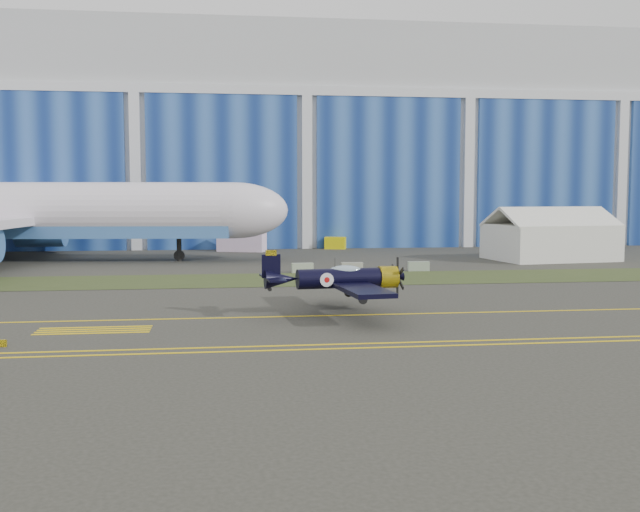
{
  "coord_description": "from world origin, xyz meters",
  "views": [
    {
      "loc": [
        -11.12,
        -48.89,
        7.34
      ],
      "look_at": [
        -4.13,
        4.44,
        2.79
      ],
      "focal_mm": 42.0,
      "sensor_mm": 36.0,
      "label": 1
    }
  ],
  "objects": [
    {
      "name": "tug",
      "position": [
        3.59,
        47.89,
        0.78
      ],
      "size": [
        3.03,
        2.35,
        1.56
      ],
      "primitive_type": "cube",
      "rotation": [
        0.0,
        0.0,
        -0.28
      ],
      "color": "yellow",
      "rests_on": "ground"
    },
    {
      "name": "taxiway_centreline",
      "position": [
        0.0,
        -5.0,
        0.01
      ],
      "size": [
        200.0,
        0.2,
        0.02
      ],
      "primitive_type": "cube",
      "color": "yellow",
      "rests_on": "ground"
    },
    {
      "name": "shipping_container",
      "position": [
        -8.7,
        45.41,
        1.28
      ],
      "size": [
        6.33,
        4.11,
        2.55
      ],
      "primitive_type": "cube",
      "rotation": [
        0.0,
        0.0,
        -0.32
      ],
      "color": "white",
      "rests_on": "ground"
    },
    {
      "name": "ground",
      "position": [
        0.0,
        0.0,
        0.0
      ],
      "size": [
        260.0,
        260.0,
        0.0
      ],
      "primitive_type": "plane",
      "color": "#3A3931",
      "rests_on": "ground"
    },
    {
      "name": "hangar",
      "position": [
        0.0,
        71.79,
        14.96
      ],
      "size": [
        220.0,
        45.7,
        30.0
      ],
      "color": "silver",
      "rests_on": "ground"
    },
    {
      "name": "edge_line_near",
      "position": [
        0.0,
        -14.5,
        0.01
      ],
      "size": [
        80.0,
        0.2,
        0.02
      ],
      "primitive_type": "cube",
      "color": "yellow",
      "rests_on": "ground"
    },
    {
      "name": "barrier_b",
      "position": [
        0.81,
        19.2,
        0.45
      ],
      "size": [
        2.02,
        0.69,
        0.9
      ],
      "primitive_type": "cube",
      "rotation": [
        0.0,
        0.0,
        -0.04
      ],
      "color": "gray",
      "rests_on": "ground"
    },
    {
      "name": "warbird",
      "position": [
        -4.13,
        -4.56,
        2.19
      ],
      "size": [
        11.02,
        12.83,
        3.52
      ],
      "rotation": [
        0.0,
        0.0,
        0.1
      ],
      "color": "black",
      "rests_on": "ground"
    },
    {
      "name": "grass_median",
      "position": [
        0.0,
        14.0,
        0.02
      ],
      "size": [
        260.0,
        10.0,
        0.02
      ],
      "primitive_type": "cube",
      "color": "#475128",
      "rests_on": "ground"
    },
    {
      "name": "tent",
      "position": [
        24.64,
        29.17,
        2.93
      ],
      "size": [
        13.72,
        10.83,
        5.86
      ],
      "rotation": [
        0.0,
        0.0,
        0.13
      ],
      "color": "white",
      "rests_on": "ground"
    },
    {
      "name": "barrier_a",
      "position": [
        -3.83,
        19.25,
        0.45
      ],
      "size": [
        2.05,
        0.82,
        0.9
      ],
      "primitive_type": "cube",
      "rotation": [
        0.0,
        0.0,
        0.11
      ],
      "color": "gray",
      "rests_on": "ground"
    },
    {
      "name": "edge_line_far",
      "position": [
        0.0,
        -13.5,
        0.01
      ],
      "size": [
        80.0,
        0.2,
        0.02
      ],
      "primitive_type": "cube",
      "color": "yellow",
      "rests_on": "ground"
    },
    {
      "name": "hold_short_ladder",
      "position": [
        -18.0,
        -8.1,
        0.01
      ],
      "size": [
        6.0,
        2.4,
        0.02
      ],
      "primitive_type": null,
      "color": "yellow",
      "rests_on": "ground"
    },
    {
      "name": "barrier_c",
      "position": [
        7.17,
        19.26,
        0.45
      ],
      "size": [
        2.04,
        0.74,
        0.9
      ],
      "primitive_type": "cube",
      "rotation": [
        0.0,
        0.0,
        -0.07
      ],
      "color": "gray",
      "rests_on": "ground"
    }
  ]
}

